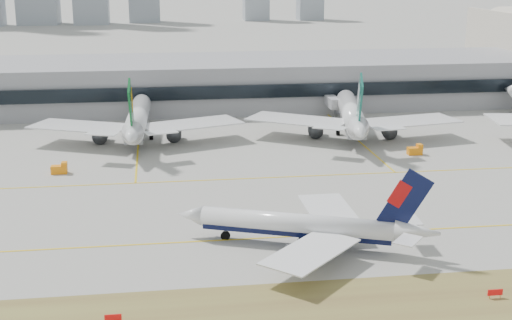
{
  "coord_description": "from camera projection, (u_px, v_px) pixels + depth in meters",
  "views": [
    {
      "loc": [
        -17.92,
        -117.64,
        45.47
      ],
      "look_at": [
        1.22,
        18.0,
        7.5
      ],
      "focal_mm": 50.0,
      "sensor_mm": 36.0,
      "label": 1
    }
  ],
  "objects": [
    {
      "name": "ground",
      "position": [
        263.0,
        227.0,
        126.81
      ],
      "size": [
        3000.0,
        3000.0,
        0.0
      ],
      "primitive_type": "plane",
      "color": "#9A9990",
      "rests_on": "ground"
    },
    {
      "name": "terminal",
      "position": [
        211.0,
        82.0,
        234.39
      ],
      "size": [
        280.0,
        43.1,
        15.0
      ],
      "color": "gray",
      "rests_on": "ground"
    },
    {
      "name": "hold_sign_left",
      "position": [
        113.0,
        318.0,
        92.72
      ],
      "size": [
        2.2,
        0.15,
        1.35
      ],
      "color": "red",
      "rests_on": "ground"
    },
    {
      "name": "widebody_cathay",
      "position": [
        352.0,
        116.0,
        192.6
      ],
      "size": [
        57.1,
        56.63,
        20.72
      ],
      "rotation": [
        0.0,
        0.0,
        1.38
      ],
      "color": "white",
      "rests_on": "ground"
    },
    {
      "name": "taxiing_airliner",
      "position": [
        306.0,
        226.0,
        117.34
      ],
      "size": [
        42.22,
        35.67,
        14.87
      ],
      "rotation": [
        0.0,
        0.0,
        2.76
      ],
      "color": "white",
      "rests_on": "ground"
    },
    {
      "name": "widebody_eva",
      "position": [
        137.0,
        121.0,
        187.78
      ],
      "size": [
        56.4,
        55.14,
        20.11
      ],
      "rotation": [
        0.0,
        0.0,
        1.53
      ],
      "color": "white",
      "rests_on": "ground"
    },
    {
      "name": "hold_sign_right",
      "position": [
        495.0,
        293.0,
        99.83
      ],
      "size": [
        2.2,
        0.15,
        1.35
      ],
      "color": "red",
      "rests_on": "ground"
    },
    {
      "name": "gse_b",
      "position": [
        60.0,
        169.0,
        159.15
      ],
      "size": [
        3.55,
        2.0,
        2.6
      ],
      "color": "orange",
      "rests_on": "ground"
    },
    {
      "name": "gse_c",
      "position": [
        415.0,
        150.0,
        174.85
      ],
      "size": [
        3.55,
        2.0,
        2.6
      ],
      "color": "orange",
      "rests_on": "ground"
    }
  ]
}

